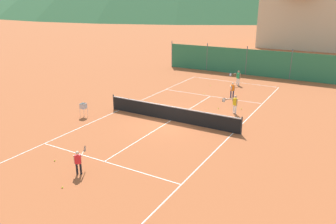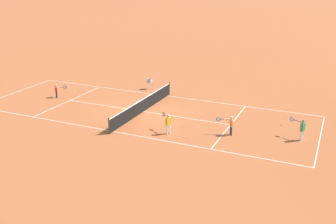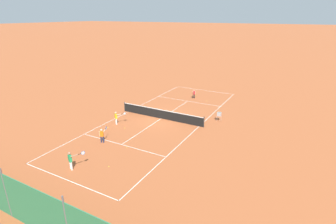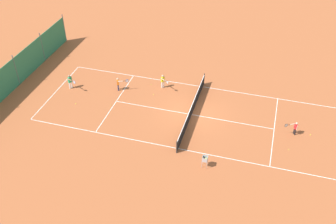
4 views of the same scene
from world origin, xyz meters
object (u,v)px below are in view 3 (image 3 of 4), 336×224
(player_near_service, at_px, (194,93))
(tennis_ball_far_corner, at_px, (125,128))
(tennis_ball_near_corner, at_px, (127,147))
(player_near_baseline, at_px, (71,159))
(tennis_net, at_px, (161,114))
(player_far_service, at_px, (102,134))
(tennis_ball_alley_right, at_px, (109,166))
(tennis_ball_mid_court, at_px, (196,95))
(ball_hopper, at_px, (219,115))
(player_far_baseline, at_px, (116,117))
(tennis_ball_service_box, at_px, (207,101))
(tennis_ball_alley_left, at_px, (108,128))

(player_near_service, relative_size, tennis_ball_far_corner, 16.65)
(tennis_ball_near_corner, bearing_deg, player_near_baseline, 72.24)
(tennis_net, height_order, player_far_service, player_far_service)
(tennis_ball_alley_right, bearing_deg, tennis_ball_near_corner, -77.54)
(tennis_ball_alley_right, xyz_separation_m, tennis_ball_mid_court, (1.32, -18.48, 0.00))
(player_near_baseline, relative_size, tennis_ball_mid_court, 20.00)
(player_near_service, xyz_separation_m, player_near_baseline, (0.90, 18.66, 0.12))
(tennis_net, relative_size, ball_hopper, 10.31)
(tennis_net, height_order, ball_hopper, tennis_net)
(player_far_service, distance_m, tennis_ball_mid_court, 15.93)
(player_near_service, height_order, tennis_ball_alley_right, player_near_service)
(tennis_ball_near_corner, bearing_deg, player_near_service, -88.18)
(player_far_baseline, xyz_separation_m, player_far_service, (-1.38, 3.54, -0.03))
(tennis_net, distance_m, player_far_baseline, 4.44)
(tennis_net, distance_m, tennis_ball_service_box, 7.83)
(tennis_ball_alley_right, relative_size, tennis_ball_mid_court, 1.00)
(player_near_service, relative_size, tennis_ball_alley_left, 16.65)
(player_far_service, height_order, tennis_ball_near_corner, player_far_service)
(player_near_baseline, bearing_deg, tennis_ball_alley_right, -144.70)
(player_near_baseline, height_order, tennis_ball_near_corner, player_near_baseline)
(tennis_ball_service_box, bearing_deg, player_far_service, 75.66)
(tennis_ball_service_box, height_order, tennis_ball_mid_court, same)
(player_near_baseline, height_order, tennis_ball_service_box, player_near_baseline)
(tennis_ball_far_corner, bearing_deg, player_near_service, -99.52)
(player_near_service, xyz_separation_m, tennis_ball_near_corner, (-0.46, 14.41, -0.61))
(tennis_ball_service_box, relative_size, tennis_ball_near_corner, 1.00)
(player_far_baseline, xyz_separation_m, tennis_ball_near_corner, (-3.66, 3.35, -0.71))
(tennis_net, bearing_deg, ball_hopper, -157.81)
(tennis_ball_far_corner, bearing_deg, player_far_service, 92.17)
(tennis_ball_far_corner, relative_size, tennis_ball_mid_court, 1.00)
(tennis_net, distance_m, player_far_service, 7.00)
(player_far_service, xyz_separation_m, tennis_ball_alley_right, (-2.90, 2.65, -0.67))
(player_far_service, relative_size, tennis_ball_far_corner, 18.26)
(player_near_service, height_order, tennis_ball_alley_left, player_near_service)
(tennis_ball_alley_left, xyz_separation_m, ball_hopper, (-8.45, -6.57, 0.62))
(tennis_ball_alley_left, distance_m, tennis_ball_mid_court, 13.79)
(tennis_ball_alley_right, distance_m, tennis_ball_mid_court, 18.53)
(player_near_baseline, height_order, tennis_ball_alley_right, player_near_baseline)
(ball_hopper, bearing_deg, player_near_service, -47.84)
(player_far_baseline, relative_size, tennis_ball_mid_court, 19.19)
(tennis_ball_service_box, bearing_deg, tennis_ball_alley_right, 87.41)
(player_near_baseline, distance_m, tennis_ball_alley_left, 6.94)
(tennis_ball_far_corner, height_order, ball_hopper, ball_hopper)
(player_near_service, bearing_deg, tennis_ball_service_box, 172.03)
(player_far_service, height_order, tennis_ball_service_box, player_far_service)
(player_far_baseline, height_order, tennis_ball_near_corner, player_far_baseline)
(tennis_ball_alley_left, distance_m, ball_hopper, 10.72)
(tennis_ball_alley_left, xyz_separation_m, tennis_ball_near_corner, (-3.80, 2.21, 0.00))
(player_near_baseline, distance_m, tennis_ball_alley_right, 2.54)
(player_near_service, relative_size, tennis_ball_alley_right, 16.65)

